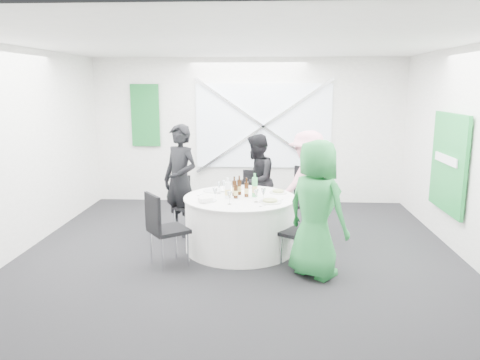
# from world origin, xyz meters

# --- Properties ---
(floor) EXTENTS (6.00, 6.00, 0.00)m
(floor) POSITION_xyz_m (0.00, 0.00, 0.00)
(floor) COLOR black
(floor) RESTS_ON ground
(ceiling) EXTENTS (6.00, 6.00, 0.00)m
(ceiling) POSITION_xyz_m (0.00, 0.00, 2.80)
(ceiling) COLOR white
(ceiling) RESTS_ON wall_back
(wall_back) EXTENTS (6.00, 0.00, 6.00)m
(wall_back) POSITION_xyz_m (0.00, 3.00, 1.40)
(wall_back) COLOR silver
(wall_back) RESTS_ON floor
(wall_front) EXTENTS (6.00, 0.00, 6.00)m
(wall_front) POSITION_xyz_m (0.00, -3.00, 1.40)
(wall_front) COLOR silver
(wall_front) RESTS_ON floor
(wall_left) EXTENTS (0.00, 6.00, 6.00)m
(wall_left) POSITION_xyz_m (-3.00, 0.00, 1.40)
(wall_left) COLOR silver
(wall_left) RESTS_ON floor
(wall_right) EXTENTS (0.00, 6.00, 6.00)m
(wall_right) POSITION_xyz_m (3.00, 0.00, 1.40)
(wall_right) COLOR silver
(wall_right) RESTS_ON floor
(window_panel) EXTENTS (2.60, 0.03, 1.60)m
(window_panel) POSITION_xyz_m (0.30, 2.96, 1.50)
(window_panel) COLOR silver
(window_panel) RESTS_ON wall_back
(window_brace_a) EXTENTS (2.63, 0.05, 1.84)m
(window_brace_a) POSITION_xyz_m (0.30, 2.92, 1.50)
(window_brace_a) COLOR silver
(window_brace_a) RESTS_ON window_panel
(window_brace_b) EXTENTS (2.63, 0.05, 1.84)m
(window_brace_b) POSITION_xyz_m (0.30, 2.92, 1.50)
(window_brace_b) COLOR silver
(window_brace_b) RESTS_ON window_panel
(green_banner) EXTENTS (0.55, 0.04, 1.20)m
(green_banner) POSITION_xyz_m (-2.00, 2.95, 1.70)
(green_banner) COLOR #125C25
(green_banner) RESTS_ON wall_back
(green_sign) EXTENTS (0.05, 1.20, 1.40)m
(green_sign) POSITION_xyz_m (2.94, 0.60, 1.20)
(green_sign) COLOR #188533
(green_sign) RESTS_ON wall_right
(banquet_table) EXTENTS (1.56, 1.56, 0.76)m
(banquet_table) POSITION_xyz_m (0.00, 0.20, 0.38)
(banquet_table) COLOR silver
(banquet_table) RESTS_ON floor
(chair_back) EXTENTS (0.47, 0.48, 0.92)m
(chair_back) POSITION_xyz_m (0.16, 1.30, 0.54)
(chair_back) COLOR black
(chair_back) RESTS_ON floor
(chair_back_left) EXTENTS (0.56, 0.56, 0.88)m
(chair_back_left) POSITION_xyz_m (-0.89, 0.91, 0.51)
(chair_back_left) COLOR black
(chair_back_left) RESTS_ON floor
(chair_back_right) EXTENTS (0.66, 0.66, 1.03)m
(chair_back_right) POSITION_xyz_m (0.87, 0.98, 0.61)
(chair_back_right) COLOR black
(chair_back_right) RESTS_ON floor
(chair_front_right) EXTENTS (0.55, 0.54, 0.86)m
(chair_front_right) POSITION_xyz_m (0.85, -0.38, 0.50)
(chair_front_right) COLOR black
(chair_front_right) RESTS_ON floor
(chair_front_left) EXTENTS (0.61, 0.61, 0.96)m
(chair_front_left) POSITION_xyz_m (-0.94, -0.50, 0.57)
(chair_front_left) COLOR black
(chair_front_left) RESTS_ON floor
(person_man_back_left) EXTENTS (0.75, 0.69, 1.71)m
(person_man_back_left) POSITION_xyz_m (-0.95, 0.83, 0.86)
(person_man_back_left) COLOR black
(person_man_back_left) RESTS_ON floor
(person_man_back) EXTENTS (0.52, 0.79, 1.51)m
(person_man_back) POSITION_xyz_m (0.20, 1.36, 0.76)
(person_man_back) COLOR black
(person_man_back) RESTS_ON floor
(person_woman_pink) EXTENTS (1.13, 1.00, 1.62)m
(person_woman_pink) POSITION_xyz_m (0.99, 0.91, 0.81)
(person_woman_pink) COLOR pink
(person_woman_pink) RESTS_ON floor
(person_woman_green) EXTENTS (0.96, 0.94, 1.67)m
(person_woman_green) POSITION_xyz_m (0.96, -0.67, 0.83)
(person_woman_green) COLOR #227D37
(person_woman_green) RESTS_ON floor
(plate_back) EXTENTS (0.28, 0.28, 0.01)m
(plate_back) POSITION_xyz_m (0.00, 0.80, 0.77)
(plate_back) COLOR silver
(plate_back) RESTS_ON banquet_table
(plate_back_left) EXTENTS (0.28, 0.28, 0.01)m
(plate_back_left) POSITION_xyz_m (-0.41, 0.53, 0.77)
(plate_back_left) COLOR silver
(plate_back_left) RESTS_ON banquet_table
(plate_back_right) EXTENTS (0.25, 0.25, 0.04)m
(plate_back_right) POSITION_xyz_m (0.53, 0.47, 0.78)
(plate_back_right) COLOR silver
(plate_back_right) RESTS_ON banquet_table
(plate_front_right) EXTENTS (0.30, 0.30, 0.04)m
(plate_front_right) POSITION_xyz_m (0.41, -0.08, 0.78)
(plate_front_right) COLOR silver
(plate_front_right) RESTS_ON banquet_table
(plate_front_left) EXTENTS (0.24, 0.24, 0.01)m
(plate_front_left) POSITION_xyz_m (-0.43, -0.06, 0.77)
(plate_front_left) COLOR silver
(plate_front_left) RESTS_ON banquet_table
(napkin) EXTENTS (0.20, 0.19, 0.05)m
(napkin) POSITION_xyz_m (-0.44, -0.13, 0.80)
(napkin) COLOR silver
(napkin) RESTS_ON plate_front_left
(beer_bottle_a) EXTENTS (0.06, 0.06, 0.28)m
(beer_bottle_a) POSITION_xyz_m (-0.08, 0.26, 0.87)
(beer_bottle_a) COLOR #3D1E0B
(beer_bottle_a) RESTS_ON banquet_table
(beer_bottle_b) EXTENTS (0.06, 0.06, 0.28)m
(beer_bottle_b) POSITION_xyz_m (-0.02, 0.33, 0.87)
(beer_bottle_b) COLOR #3D1E0B
(beer_bottle_b) RESTS_ON banquet_table
(beer_bottle_c) EXTENTS (0.06, 0.06, 0.27)m
(beer_bottle_c) POSITION_xyz_m (0.09, 0.22, 0.86)
(beer_bottle_c) COLOR #3D1E0B
(beer_bottle_c) RESTS_ON banquet_table
(beer_bottle_d) EXTENTS (0.06, 0.06, 0.25)m
(beer_bottle_d) POSITION_xyz_m (-0.05, 0.12, 0.85)
(beer_bottle_d) COLOR #3D1E0B
(beer_bottle_d) RESTS_ON banquet_table
(green_water_bottle) EXTENTS (0.08, 0.08, 0.33)m
(green_water_bottle) POSITION_xyz_m (0.20, 0.22, 0.89)
(green_water_bottle) COLOR #43B05D
(green_water_bottle) RESTS_ON banquet_table
(clear_water_bottle) EXTENTS (0.08, 0.08, 0.29)m
(clear_water_bottle) POSITION_xyz_m (-0.16, 0.09, 0.87)
(clear_water_bottle) COLOR white
(clear_water_bottle) RESTS_ON banquet_table
(wine_glass_a) EXTENTS (0.07, 0.07, 0.17)m
(wine_glass_a) POSITION_xyz_m (0.23, -0.08, 0.88)
(wine_glass_a) COLOR white
(wine_glass_a) RESTS_ON banquet_table
(wine_glass_b) EXTENTS (0.07, 0.07, 0.17)m
(wine_glass_b) POSITION_xyz_m (-0.25, 0.49, 0.88)
(wine_glass_b) COLOR white
(wine_glass_b) RESTS_ON banquet_table
(wine_glass_c) EXTENTS (0.07, 0.07, 0.17)m
(wine_glass_c) POSITION_xyz_m (-0.11, -0.21, 0.88)
(wine_glass_c) COLOR white
(wine_glass_c) RESTS_ON banquet_table
(wine_glass_d) EXTENTS (0.07, 0.07, 0.17)m
(wine_glass_d) POSITION_xyz_m (0.32, -0.00, 0.88)
(wine_glass_d) COLOR white
(wine_glass_d) RESTS_ON banquet_table
(wine_glass_e) EXTENTS (0.07, 0.07, 0.17)m
(wine_glass_e) POSITION_xyz_m (-0.31, 0.38, 0.88)
(wine_glass_e) COLOR white
(wine_glass_e) RESTS_ON banquet_table
(wine_glass_f) EXTENTS (0.07, 0.07, 0.17)m
(wine_glass_f) POSITION_xyz_m (-0.32, -0.01, 0.88)
(wine_glass_f) COLOR white
(wine_glass_f) RESTS_ON banquet_table
(fork_a) EXTENTS (0.10, 0.13, 0.01)m
(fork_a) POSITION_xyz_m (-0.35, 0.65, 0.76)
(fork_a) COLOR silver
(fork_a) RESTS_ON banquet_table
(knife_a) EXTENTS (0.08, 0.14, 0.01)m
(knife_a) POSITION_xyz_m (-0.57, 0.29, 0.76)
(knife_a) COLOR silver
(knife_a) RESTS_ON banquet_table
(fork_b) EXTENTS (0.11, 0.13, 0.01)m
(fork_b) POSITION_xyz_m (0.32, -0.28, 0.76)
(fork_b) COLOR silver
(fork_b) RESTS_ON banquet_table
(knife_b) EXTENTS (0.10, 0.13, 0.01)m
(knife_b) POSITION_xyz_m (0.54, 0.01, 0.76)
(knife_b) COLOR silver
(knife_b) RESTS_ON banquet_table
(fork_c) EXTENTS (0.15, 0.02, 0.01)m
(fork_c) POSITION_xyz_m (0.13, 0.76, 0.76)
(fork_c) COLOR silver
(fork_c) RESTS_ON banquet_table
(knife_c) EXTENTS (0.15, 0.02, 0.01)m
(knife_c) POSITION_xyz_m (-0.14, 0.76, 0.76)
(knife_c) COLOR silver
(knife_c) RESTS_ON banquet_table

